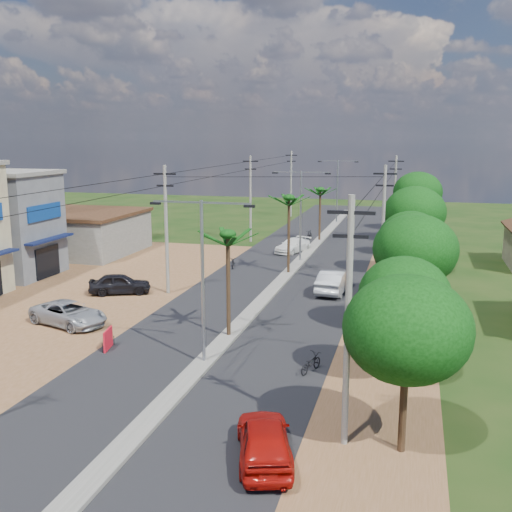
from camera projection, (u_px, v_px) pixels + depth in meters
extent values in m
plane|color=black|center=(204.00, 364.00, 29.16)|extent=(160.00, 160.00, 0.00)
cube|color=black|center=(274.00, 289.00, 43.38)|extent=(12.00, 110.00, 0.04)
cube|color=#605E56|center=(283.00, 279.00, 46.21)|extent=(1.00, 90.00, 0.18)
cube|color=brown|center=(35.00, 300.00, 40.52)|extent=(18.00, 46.00, 0.04)
cube|color=brown|center=(394.00, 297.00, 41.24)|extent=(5.00, 90.00, 0.03)
cube|color=#4E5156|center=(0.00, 226.00, 47.18)|extent=(8.00, 6.00, 8.00)
cube|color=#0E173D|center=(50.00, 239.00, 46.25)|extent=(0.80, 5.40, 0.15)
cube|color=black|center=(48.00, 262.00, 46.69)|extent=(0.10, 3.00, 2.40)
cube|color=navy|center=(45.00, 212.00, 45.92)|extent=(0.12, 4.20, 1.20)
cube|color=#605E56|center=(81.00, 234.00, 56.84)|extent=(10.00, 10.00, 3.60)
cube|color=black|center=(80.00, 213.00, 56.45)|extent=(10.40, 10.40, 0.30)
cylinder|color=black|center=(404.00, 396.00, 20.68)|extent=(0.28, 0.28, 4.20)
ellipsoid|color=black|center=(407.00, 329.00, 20.20)|extent=(4.40, 4.40, 3.74)
cylinder|color=black|center=(402.00, 343.00, 26.45)|extent=(0.28, 0.28, 3.85)
ellipsoid|color=black|center=(404.00, 295.00, 26.02)|extent=(4.00, 4.00, 3.40)
cylinder|color=black|center=(413.00, 296.00, 32.91)|extent=(0.28, 0.28, 4.55)
ellipsoid|color=black|center=(415.00, 250.00, 32.40)|extent=(4.60, 4.60, 3.91)
cylinder|color=black|center=(409.00, 273.00, 39.67)|extent=(0.28, 0.28, 4.06)
ellipsoid|color=black|center=(411.00, 238.00, 39.22)|extent=(4.20, 4.20, 3.57)
cylinder|color=black|center=(413.00, 247.00, 47.13)|extent=(0.28, 0.28, 4.76)
ellipsoid|color=black|center=(415.00, 212.00, 46.60)|extent=(4.80, 4.80, 4.08)
cylinder|color=black|center=(409.00, 237.00, 54.93)|extent=(0.28, 0.28, 3.64)
ellipsoid|color=black|center=(410.00, 215.00, 54.52)|extent=(3.80, 3.80, 3.23)
cylinder|color=black|center=(416.00, 219.00, 62.23)|extent=(0.28, 0.28, 4.90)
ellipsoid|color=black|center=(418.00, 192.00, 61.68)|extent=(5.00, 5.00, 4.25)
cylinder|color=black|center=(414.00, 213.00, 69.95)|extent=(0.28, 0.28, 4.34)
ellipsoid|color=black|center=(415.00, 191.00, 69.46)|extent=(4.40, 4.40, 3.74)
cylinder|color=black|center=(228.00, 287.00, 32.39)|extent=(0.22, 0.22, 5.80)
cylinder|color=black|center=(289.00, 236.00, 47.51)|extent=(0.22, 0.22, 6.20)
cylinder|color=black|center=(320.00, 216.00, 62.74)|extent=(0.22, 0.22, 5.50)
cylinder|color=gray|center=(203.00, 284.00, 28.38)|extent=(0.16, 0.16, 8.00)
cube|color=gray|center=(226.00, 203.00, 27.31)|extent=(2.40, 0.08, 0.08)
cube|color=gray|center=(177.00, 202.00, 27.92)|extent=(2.40, 0.08, 0.08)
cube|color=black|center=(249.00, 206.00, 27.06)|extent=(0.50, 0.18, 0.12)
cube|color=black|center=(155.00, 203.00, 28.21)|extent=(0.50, 0.18, 0.12)
cylinder|color=gray|center=(301.00, 217.00, 52.07)|extent=(0.16, 0.16, 8.00)
cube|color=gray|center=(315.00, 172.00, 51.01)|extent=(2.40, 0.08, 0.08)
cube|color=gray|center=(288.00, 172.00, 51.61)|extent=(2.40, 0.08, 0.08)
cube|color=black|center=(328.00, 174.00, 50.75)|extent=(0.50, 0.18, 0.12)
cube|color=black|center=(275.00, 173.00, 51.91)|extent=(0.50, 0.18, 0.12)
cylinder|color=gray|center=(337.00, 192.00, 75.77)|extent=(0.16, 0.16, 8.00)
cube|color=gray|center=(348.00, 161.00, 74.70)|extent=(2.40, 0.08, 0.08)
cube|color=gray|center=(328.00, 161.00, 75.31)|extent=(2.40, 0.08, 0.08)
cube|color=black|center=(356.00, 162.00, 74.45)|extent=(0.50, 0.18, 0.12)
cube|color=black|center=(320.00, 162.00, 75.60)|extent=(0.50, 0.18, 0.12)
cylinder|color=#605E56|center=(166.00, 231.00, 41.42)|extent=(0.24, 0.24, 9.00)
cube|color=black|center=(165.00, 174.00, 40.65)|extent=(1.60, 0.12, 0.12)
cube|color=black|center=(165.00, 186.00, 40.81)|extent=(1.20, 0.12, 0.12)
cylinder|color=#605E56|center=(251.00, 199.00, 62.27)|extent=(0.24, 0.24, 9.00)
cube|color=black|center=(250.00, 161.00, 61.50)|extent=(1.60, 0.12, 0.12)
cube|color=black|center=(250.00, 169.00, 61.66)|extent=(1.20, 0.12, 0.12)
cylinder|color=#605E56|center=(291.00, 184.00, 82.17)|extent=(0.24, 0.24, 9.00)
cube|color=black|center=(291.00, 155.00, 81.41)|extent=(1.60, 0.12, 0.12)
cube|color=black|center=(291.00, 161.00, 81.56)|extent=(1.20, 0.12, 0.12)
cylinder|color=#605E56|center=(348.00, 325.00, 20.71)|extent=(0.24, 0.24, 9.00)
cube|color=black|center=(351.00, 213.00, 19.94)|extent=(1.60, 0.12, 0.12)
cube|color=black|center=(351.00, 236.00, 20.10)|extent=(1.20, 0.12, 0.12)
cylinder|color=#605E56|center=(383.00, 230.00, 41.56)|extent=(0.24, 0.24, 9.00)
cube|color=black|center=(385.00, 174.00, 40.80)|extent=(1.60, 0.12, 0.12)
cube|color=black|center=(385.00, 186.00, 40.95)|extent=(1.20, 0.12, 0.12)
cylinder|color=#605E56|center=(394.00, 199.00, 62.41)|extent=(0.24, 0.24, 9.00)
cube|color=black|center=(396.00, 161.00, 61.65)|extent=(1.60, 0.12, 0.12)
cube|color=black|center=(396.00, 169.00, 61.80)|extent=(1.20, 0.12, 0.12)
imported|color=#920C07|center=(264.00, 441.00, 20.30)|extent=(3.07, 4.81, 1.52)
imported|color=#95989D|center=(334.00, 282.00, 42.32)|extent=(2.14, 5.09, 1.64)
imported|color=silver|center=(293.00, 246.00, 57.05)|extent=(3.26, 4.84, 1.30)
imported|color=#95989D|center=(69.00, 314.00, 35.00)|extent=(5.42, 3.71, 1.38)
imported|color=black|center=(120.00, 284.00, 41.97)|extent=(4.57, 3.24, 1.45)
imported|color=black|center=(311.00, 364.00, 28.01)|extent=(1.15, 1.78, 0.88)
imported|color=black|center=(233.00, 263.00, 50.35)|extent=(1.08, 1.89, 0.94)
imported|color=black|center=(309.00, 235.00, 64.14)|extent=(0.69, 1.71, 1.00)
cube|color=red|center=(108.00, 339.00, 31.03)|extent=(0.35, 1.32, 1.11)
cylinder|color=black|center=(103.00, 348.00, 30.51)|extent=(0.04, 0.04, 0.55)
cylinder|color=black|center=(114.00, 341.00, 31.67)|extent=(0.04, 0.04, 0.55)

